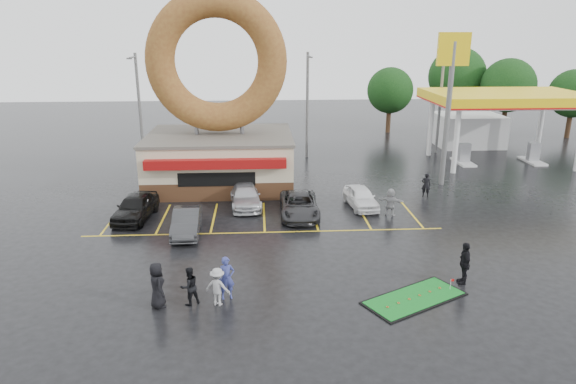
{
  "coord_description": "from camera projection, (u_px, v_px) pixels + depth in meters",
  "views": [
    {
      "loc": [
        -0.28,
        -23.09,
        10.7
      ],
      "look_at": [
        1.32,
        3.8,
        2.2
      ],
      "focal_mm": 32.0,
      "sensor_mm": 36.0,
      "label": 1
    }
  ],
  "objects": [
    {
      "name": "person_blue",
      "position": [
        227.0,
        278.0,
        21.2
      ],
      "size": [
        0.75,
        0.57,
        1.85
      ],
      "primitive_type": "imported",
      "rotation": [
        0.0,
        0.0,
        0.2
      ],
      "color": "navy",
      "rests_on": "ground"
    },
    {
      "name": "shell_sign",
      "position": [
        451.0,
        81.0,
        35.15
      ],
      "size": [
        2.2,
        0.36,
        10.6
      ],
      "color": "slate",
      "rests_on": "ground"
    },
    {
      "name": "tree_far_c",
      "position": [
        457.0,
        76.0,
        57.07
      ],
      "size": [
        6.3,
        6.3,
        9.0
      ],
      "color": "#332114",
      "rests_on": "ground"
    },
    {
      "name": "donut_shop",
      "position": [
        219.0,
        123.0,
        36.05
      ],
      "size": [
        10.2,
        8.7,
        13.5
      ],
      "color": "#472B19",
      "rests_on": "ground"
    },
    {
      "name": "person_walker_near",
      "position": [
        390.0,
        202.0,
        30.77
      ],
      "size": [
        1.65,
        1.13,
        1.71
      ],
      "primitive_type": "imported",
      "rotation": [
        0.0,
        0.0,
        2.7
      ],
      "color": "gray",
      "rests_on": "ground"
    },
    {
      "name": "streetlight_mid",
      "position": [
        307.0,
        103.0,
        43.91
      ],
      "size": [
        0.4,
        2.21,
        9.0
      ],
      "color": "slate",
      "rests_on": "ground"
    },
    {
      "name": "tree_far_d",
      "position": [
        390.0,
        91.0,
        55.1
      ],
      "size": [
        4.9,
        4.9,
        7.0
      ],
      "color": "#332114",
      "rests_on": "ground"
    },
    {
      "name": "person_hoodie",
      "position": [
        218.0,
        287.0,
        20.71
      ],
      "size": [
        1.19,
        0.92,
        1.62
      ],
      "primitive_type": "imported",
      "rotation": [
        0.0,
        0.0,
        2.79
      ],
      "color": "#98989B",
      "rests_on": "ground"
    },
    {
      "name": "car_dgrey",
      "position": [
        187.0,
        222.0,
        28.1
      ],
      "size": [
        1.58,
        4.16,
        1.35
      ],
      "primitive_type": "imported",
      "rotation": [
        0.0,
        0.0,
        0.04
      ],
      "color": "#2E2E30",
      "rests_on": "ground"
    },
    {
      "name": "ground",
      "position": [
        266.0,
        258.0,
        25.21
      ],
      "size": [
        120.0,
        120.0,
        0.0
      ],
      "primitive_type": "plane",
      "color": "black",
      "rests_on": "ground"
    },
    {
      "name": "car_grey",
      "position": [
        299.0,
        205.0,
        30.8
      ],
      "size": [
        2.32,
        4.88,
        1.35
      ],
      "primitive_type": "imported",
      "rotation": [
        0.0,
        0.0,
        -0.02
      ],
      "color": "#2D2D30",
      "rests_on": "ground"
    },
    {
      "name": "dumpster",
      "position": [
        160.0,
        174.0,
        37.55
      ],
      "size": [
        2.0,
        1.52,
        1.3
      ],
      "primitive_type": "cube",
      "rotation": [
        0.0,
        0.0,
        -0.19
      ],
      "color": "#194121",
      "rests_on": "ground"
    },
    {
      "name": "car_white",
      "position": [
        361.0,
        197.0,
        32.34
      ],
      "size": [
        1.97,
        4.01,
        1.31
      ],
      "primitive_type": "imported",
      "rotation": [
        0.0,
        0.0,
        0.11
      ],
      "color": "white",
      "rests_on": "ground"
    },
    {
      "name": "car_silver",
      "position": [
        245.0,
        196.0,
        32.57
      ],
      "size": [
        2.22,
        4.65,
        1.31
      ],
      "primitive_type": "imported",
      "rotation": [
        0.0,
        0.0,
        0.09
      ],
      "color": "#B3B4B9",
      "rests_on": "ground"
    },
    {
      "name": "person_bystander",
      "position": [
        157.0,
        285.0,
        20.52
      ],
      "size": [
        0.95,
        1.11,
        1.92
      ],
      "primitive_type": "imported",
      "rotation": [
        0.0,
        0.0,
        2.01
      ],
      "color": "black",
      "rests_on": "ground"
    },
    {
      "name": "person_walker_far",
      "position": [
        426.0,
        185.0,
        34.31
      ],
      "size": [
        0.69,
        0.56,
        1.65
      ],
      "primitive_type": "imported",
      "rotation": [
        0.0,
        0.0,
        2.84
      ],
      "color": "black",
      "rests_on": "ground"
    },
    {
      "name": "person_blackjkt",
      "position": [
        189.0,
        286.0,
        20.76
      ],
      "size": [
        1.0,
        0.95,
        1.63
      ],
      "primitive_type": "imported",
      "rotation": [
        0.0,
        0.0,
        3.73
      ],
      "color": "black",
      "rests_on": "ground"
    },
    {
      "name": "tree_far_a",
      "position": [
        508.0,
        86.0,
        53.68
      ],
      "size": [
        5.6,
        5.6,
        8.0
      ],
      "color": "#332114",
      "rests_on": "ground"
    },
    {
      "name": "tree_far_b",
      "position": [
        574.0,
        94.0,
        52.31
      ],
      "size": [
        4.9,
        4.9,
        7.0
      ],
      "color": "#332114",
      "rests_on": "ground"
    },
    {
      "name": "putting_green",
      "position": [
        414.0,
        298.0,
        21.38
      ],
      "size": [
        4.8,
        3.8,
        0.55
      ],
      "color": "black",
      "rests_on": "ground"
    },
    {
      "name": "streetlight_left",
      "position": [
        139.0,
        106.0,
        42.17
      ],
      "size": [
        0.4,
        2.21,
        9.0
      ],
      "color": "slate",
      "rests_on": "ground"
    },
    {
      "name": "gas_station",
      "position": [
        488.0,
        114.0,
        45.16
      ],
      "size": [
        12.3,
        13.65,
        5.9
      ],
      "color": "silver",
      "rests_on": "ground"
    },
    {
      "name": "streetlight_right",
      "position": [
        441.0,
        100.0,
        45.54
      ],
      "size": [
        0.4,
        2.21,
        9.0
      ],
      "color": "slate",
      "rests_on": "ground"
    },
    {
      "name": "car_black",
      "position": [
        135.0,
        207.0,
        30.26
      ],
      "size": [
        2.37,
        4.65,
        1.52
      ],
      "primitive_type": "imported",
      "rotation": [
        0.0,
        0.0,
        -0.13
      ],
      "color": "black",
      "rests_on": "ground"
    },
    {
      "name": "person_cameraman",
      "position": [
        464.0,
        263.0,
        22.48
      ],
      "size": [
        0.59,
        1.17,
        1.93
      ],
      "primitive_type": "imported",
      "rotation": [
        0.0,
        0.0,
        -1.68
      ],
      "color": "black",
      "rests_on": "ground"
    }
  ]
}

